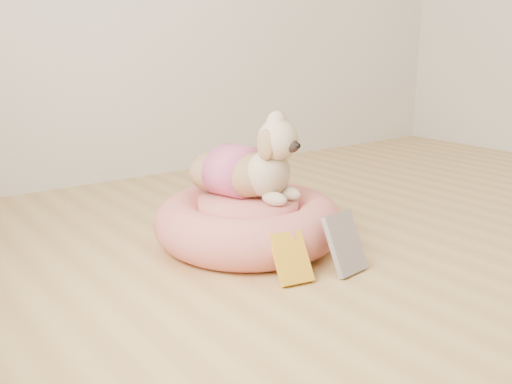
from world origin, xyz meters
TOP-DOWN VIEW (x-y plane):
  - pet_bed at (-0.64, 0.94)m, footprint 0.74×0.74m
  - dog at (-0.63, 0.96)m, footprint 0.45×0.55m
  - book_yellow at (-0.73, 0.57)m, footprint 0.14×0.14m
  - book_white at (-0.53, 0.52)m, footprint 0.15×0.13m

SIDE VIEW (x-z plane):
  - book_yellow at x=-0.73m, z-range 0.00..0.16m
  - pet_bed at x=-0.64m, z-range 0.00..0.19m
  - book_white at x=-0.53m, z-range 0.00..0.20m
  - dog at x=-0.63m, z-range 0.19..0.54m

